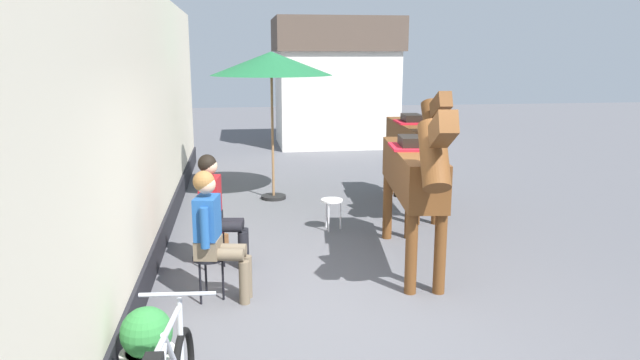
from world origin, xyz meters
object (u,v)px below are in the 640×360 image
saddled_horse_far (414,141)px  flower_planter_near (147,345)px  satchel_bag (218,240)px  spare_stool_white (332,203)px  saddled_horse_near (414,173)px  cafe_parasol (271,64)px  seated_visitor_near (214,229)px  seated_visitor_far (216,205)px

saddled_horse_far → flower_planter_near: saddled_horse_far is taller
flower_planter_near → satchel_bag: bearing=82.4°
flower_planter_near → spare_stool_white: 4.42m
spare_stool_white → satchel_bag: spare_stool_white is taller
saddled_horse_near → spare_stool_white: size_ratio=6.50×
flower_planter_near → cafe_parasol: bearing=77.0°
saddled_horse_near → seated_visitor_near: bearing=-163.3°
flower_planter_near → cafe_parasol: size_ratio=0.25×
seated_visitor_far → cafe_parasol: 3.80m
spare_stool_white → saddled_horse_far: bearing=31.7°
seated_visitor_near → cafe_parasol: size_ratio=0.54×
seated_visitor_near → satchel_bag: (-0.03, 1.73, -0.68)m
saddled_horse_near → satchel_bag: bearing=156.6°
flower_planter_near → cafe_parasol: (1.36, 5.91, 2.03)m
seated_visitor_near → saddled_horse_near: size_ratio=0.46×
seated_visitor_near → satchel_bag: 1.85m
cafe_parasol → spare_stool_white: 2.90m
cafe_parasol → flower_planter_near: bearing=-103.0°
flower_planter_near → spare_stool_white: (2.09, 3.89, 0.07)m
seated_visitor_near → flower_planter_near: 1.70m
saddled_horse_near → flower_planter_near: bearing=-141.0°
saddled_horse_far → cafe_parasol: cafe_parasol is taller
seated_visitor_far → seated_visitor_near: bearing=-89.5°
spare_stool_white → satchel_bag: 1.77m
seated_visitor_near → saddled_horse_near: saddled_horse_near is taller
spare_stool_white → satchel_bag: (-1.64, -0.59, -0.30)m
flower_planter_near → satchel_bag: 3.34m
cafe_parasol → spare_stool_white: size_ratio=5.61×
saddled_horse_far → spare_stool_white: saddled_horse_far is taller
spare_stool_white → satchel_bag: size_ratio=1.64×
saddled_horse_near → cafe_parasol: cafe_parasol is taller
saddled_horse_near → satchel_bag: (-2.37, 1.02, -1.06)m
spare_stool_white → seated_visitor_far: bearing=-140.7°
spare_stool_white → flower_planter_near: bearing=-118.2°
seated_visitor_near → satchel_bag: seated_visitor_near is taller
saddled_horse_far → saddled_horse_near: bearing=-107.1°
seated_visitor_near → spare_stool_white: size_ratio=3.02×
seated_visitor_far → flower_planter_near: seated_visitor_far is taller
saddled_horse_far → satchel_bag: size_ratio=10.71×
saddled_horse_near → satchel_bag: size_ratio=10.68×
spare_stool_white → seated_visitor_near: bearing=-124.8°
flower_planter_near → saddled_horse_far: bearing=53.3°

